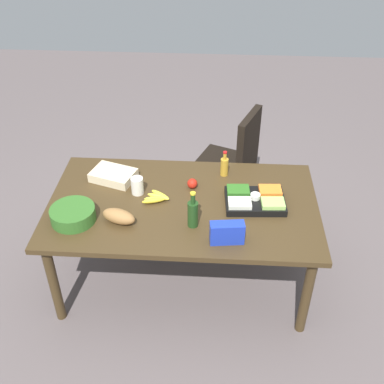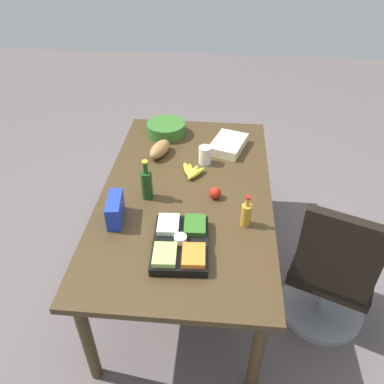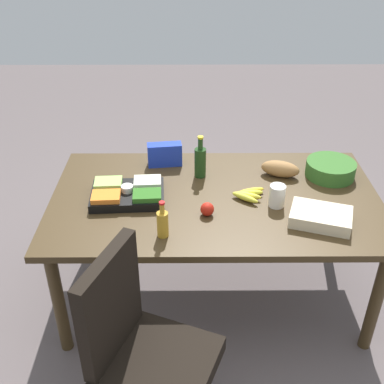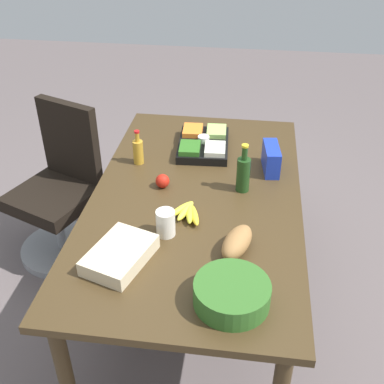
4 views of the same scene
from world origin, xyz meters
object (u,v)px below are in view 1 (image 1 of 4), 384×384
banana_bunch (157,198)px  salad_bowl (73,214)px  office_chair (229,173)px  dressing_bottle (224,166)px  sheet_cake (113,175)px  chip_bag_blue (227,233)px  veggie_tray (255,200)px  wine_bottle (193,213)px  bread_loaf (119,216)px  mayo_jar (137,186)px  apple_red (192,183)px  conference_table (183,211)px

banana_bunch → salad_bowl: salad_bowl is taller
office_chair → dressing_bottle: (0.06, 0.56, 0.44)m
sheet_cake → chip_bag_blue: chip_bag_blue is taller
veggie_tray → wine_bottle: wine_bottle is taller
bread_loaf → mayo_jar: mayo_jar is taller
office_chair → veggie_tray: size_ratio=2.34×
wine_bottle → dressing_bottle: wine_bottle is taller
banana_bunch → salad_bowl: (0.54, 0.25, 0.02)m
veggie_tray → apple_red: (0.46, -0.17, 0.00)m
apple_red → chip_bag_blue: 0.63m
mayo_jar → salad_bowl: mayo_jar is taller
mayo_jar → chip_bag_blue: 0.82m
conference_table → banana_bunch: size_ratio=9.39×
conference_table → veggie_tray: 0.53m
chip_bag_blue → dressing_bottle: size_ratio=1.05×
mayo_jar → sheet_cake: 0.27m
wine_bottle → dressing_bottle: (-0.21, -0.62, -0.03)m
salad_bowl → dressing_bottle: bearing=-149.1°
mayo_jar → conference_table: bearing=163.9°
dressing_bottle → chip_bag_blue: bearing=91.7°
apple_red → wine_bottle: bearing=94.0°
conference_table → mayo_jar: 0.38m
conference_table → salad_bowl: size_ratio=6.32×
chip_bag_blue → banana_bunch: bearing=-38.9°
chip_bag_blue → sheet_cake: bearing=-36.9°
conference_table → chip_bag_blue: (-0.31, 0.39, 0.15)m
apple_red → salad_bowl: 0.90m
bread_loaf → wine_bottle: bearing=179.9°
apple_red → mayo_jar: 0.41m
banana_bunch → wine_bottle: bearing=136.8°
sheet_cake → dressing_bottle: 0.85m
bread_loaf → banana_bunch: bearing=-131.7°
bread_loaf → salad_bowl: 0.32m
apple_red → office_chair: bearing=-111.4°
veggie_tray → salad_bowl: 1.27m
veggie_tray → chip_bag_blue: chip_bag_blue is taller
bread_loaf → sheet_cake: size_ratio=0.75×
bread_loaf → salad_bowl: bearing=-0.4°
office_chair → sheet_cake: (0.90, 0.67, 0.39)m
sheet_cake → mayo_jar: bearing=142.2°
banana_bunch → wine_bottle: (-0.27, 0.26, 0.08)m
conference_table → sheet_cake: bearing=-25.5°
veggie_tray → apple_red: veggie_tray is taller
conference_table → chip_bag_blue: size_ratio=8.78×
veggie_tray → salad_bowl: size_ratio=1.43×
chip_bag_blue → dressing_bottle: dressing_bottle is taller
office_chair → apple_red: size_ratio=13.43×
banana_bunch → dressing_bottle: 0.60m
chip_bag_blue → conference_table: bearing=-51.0°
bread_loaf → apple_red: 0.64m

